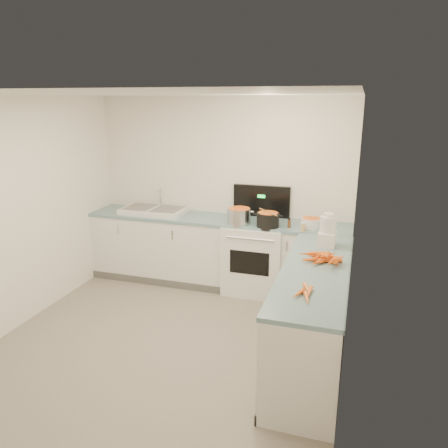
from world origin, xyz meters
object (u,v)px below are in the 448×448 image
(stove, at_px, (255,256))
(sink, at_px, (154,210))
(mixing_bowl, at_px, (311,223))
(food_processor, at_px, (327,232))
(spice_jar, at_px, (303,227))
(extract_bottle, at_px, (289,224))
(black_pot, at_px, (268,221))
(steel_pot, at_px, (239,217))

(stove, bearing_deg, sink, 179.38)
(sink, bearing_deg, mixing_bowl, -1.73)
(stove, relative_size, food_processor, 3.73)
(stove, relative_size, spice_jar, 15.04)
(stove, relative_size, mixing_bowl, 5.31)
(spice_jar, bearing_deg, extract_bottle, 150.08)
(black_pot, bearing_deg, spice_jar, -8.17)
(black_pot, distance_m, food_processor, 0.93)
(extract_bottle, bearing_deg, steel_pot, -177.87)
(spice_jar, height_order, food_processor, food_processor)
(extract_bottle, bearing_deg, food_processor, -49.61)
(black_pot, bearing_deg, steel_pot, 177.11)
(stove, bearing_deg, extract_bottle, -15.99)
(stove, distance_m, sink, 1.54)
(stove, distance_m, food_processor, 1.33)
(food_processor, bearing_deg, extract_bottle, 130.39)
(mixing_bowl, bearing_deg, sink, 178.27)
(black_pot, relative_size, spice_jar, 3.04)
(sink, distance_m, food_processor, 2.50)
(sink, height_order, spice_jar, sink)
(stove, distance_m, extract_bottle, 0.69)
(black_pot, xyz_separation_m, extract_bottle, (0.26, 0.04, -0.03))
(stove, xyz_separation_m, sink, (-1.45, 0.02, 0.50))
(mixing_bowl, xyz_separation_m, extract_bottle, (-0.25, -0.08, -0.01))
(sink, xyz_separation_m, steel_pot, (1.26, -0.17, 0.05))
(black_pot, bearing_deg, food_processor, -35.74)
(stove, distance_m, spice_jar, 0.84)
(food_processor, bearing_deg, sink, 163.05)
(mixing_bowl, bearing_deg, food_processor, -69.82)
(sink, bearing_deg, stove, -0.62)
(mixing_bowl, xyz_separation_m, food_processor, (0.24, -0.66, 0.10))
(stove, bearing_deg, food_processor, -37.15)
(steel_pot, relative_size, spice_jar, 3.31)
(sink, distance_m, mixing_bowl, 2.15)
(stove, xyz_separation_m, mixing_bowl, (0.70, -0.05, 0.52))
(mixing_bowl, bearing_deg, steel_pot, -173.47)
(stove, bearing_deg, mixing_bowl, -4.02)
(black_pot, relative_size, food_processor, 0.75)
(steel_pot, height_order, black_pot, steel_pot)
(stove, xyz_separation_m, food_processor, (0.94, -0.71, 0.62))
(stove, height_order, mixing_bowl, stove)
(spice_jar, bearing_deg, sink, 173.19)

